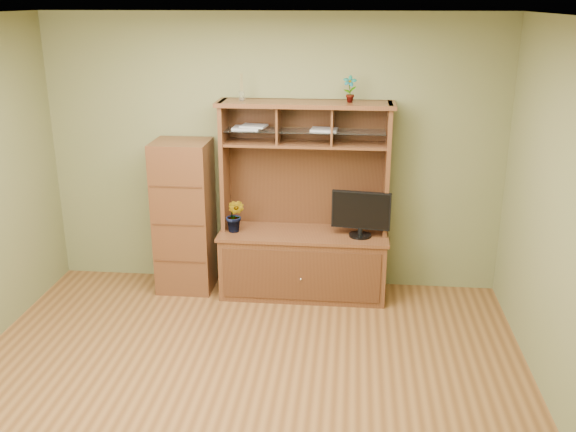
# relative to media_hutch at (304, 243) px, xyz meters

# --- Properties ---
(room) EXTENTS (4.54, 4.04, 2.74)m
(room) POSITION_rel_media_hutch_xyz_m (-0.33, -1.73, 0.83)
(room) COLOR brown
(room) RESTS_ON ground
(media_hutch) EXTENTS (1.66, 0.61, 1.90)m
(media_hutch) POSITION_rel_media_hutch_xyz_m (0.00, 0.00, 0.00)
(media_hutch) COLOR #4C2815
(media_hutch) RESTS_ON room
(monitor) EXTENTS (0.56, 0.21, 0.44)m
(monitor) POSITION_rel_media_hutch_xyz_m (0.55, -0.08, 0.36)
(monitor) COLOR black
(monitor) RESTS_ON media_hutch
(orchid_plant) EXTENTS (0.22, 0.20, 0.33)m
(orchid_plant) POSITION_rel_media_hutch_xyz_m (-0.66, -0.08, 0.30)
(orchid_plant) COLOR #26551D
(orchid_plant) RESTS_ON media_hutch
(top_plant) EXTENTS (0.14, 0.10, 0.24)m
(top_plant) POSITION_rel_media_hutch_xyz_m (0.40, 0.08, 1.50)
(top_plant) COLOR #356E26
(top_plant) RESTS_ON media_hutch
(reed_diffuser) EXTENTS (0.05, 0.05, 0.25)m
(reed_diffuser) POSITION_rel_media_hutch_xyz_m (-0.60, 0.08, 1.48)
(reed_diffuser) COLOR silver
(reed_diffuser) RESTS_ON media_hutch
(magazines) EXTENTS (1.00, 0.22, 0.04)m
(magazines) POSITION_rel_media_hutch_xyz_m (-0.30, 0.08, 1.13)
(magazines) COLOR #A5A5AA
(magazines) RESTS_ON media_hutch
(side_cabinet) EXTENTS (0.54, 0.49, 1.52)m
(side_cabinet) POSITION_rel_media_hutch_xyz_m (-1.19, 0.01, 0.24)
(side_cabinet) COLOR #4C2815
(side_cabinet) RESTS_ON room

